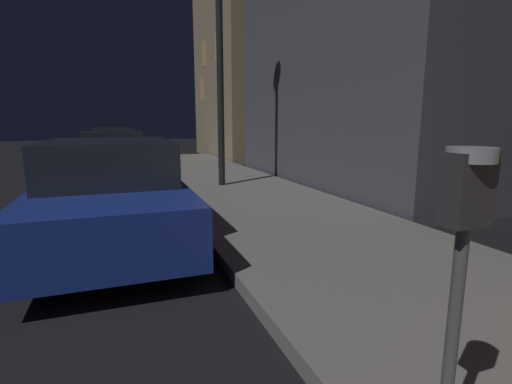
# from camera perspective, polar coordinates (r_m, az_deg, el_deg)

# --- Properties ---
(parking_meter) EXTENTS (0.19, 0.19, 1.42)m
(parking_meter) POSITION_cam_1_polar(r_m,az_deg,el_deg) (1.76, 28.98, -5.35)
(parking_meter) COLOR #59595B
(parking_meter) RESTS_ON sidewalk
(car_blue) EXTENTS (2.07, 4.31, 1.43)m
(car_blue) POSITION_cam_1_polar(r_m,az_deg,el_deg) (5.56, -21.09, -0.07)
(car_blue) COLOR navy
(car_blue) RESTS_ON ground
(car_black) EXTENTS (2.00, 4.08, 1.43)m
(car_black) POSITION_cam_1_polar(r_m,az_deg,el_deg) (11.24, -20.94, 4.90)
(car_black) COLOR black
(car_black) RESTS_ON ground
(car_green) EXTENTS (2.16, 4.17, 1.43)m
(car_green) POSITION_cam_1_polar(r_m,az_deg,el_deg) (16.98, -20.90, 6.59)
(car_green) COLOR #19592D
(car_green) RESTS_ON ground
(car_red) EXTENTS (2.28, 4.65, 1.43)m
(car_red) POSITION_cam_1_polar(r_m,az_deg,el_deg) (23.03, -20.87, 7.44)
(car_red) COLOR maroon
(car_red) RESTS_ON ground
(street_lamp) EXTENTS (0.44, 0.44, 5.92)m
(street_lamp) POSITION_cam_1_polar(r_m,az_deg,el_deg) (9.51, -5.62, 24.83)
(street_lamp) COLOR black
(street_lamp) RESTS_ON sidewalk
(building_far) EXTENTS (7.66, 7.03, 12.51)m
(building_far) POSITION_cam_1_polar(r_m,az_deg,el_deg) (20.18, 4.38, 23.62)
(building_far) COLOR #998466
(building_far) RESTS_ON ground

